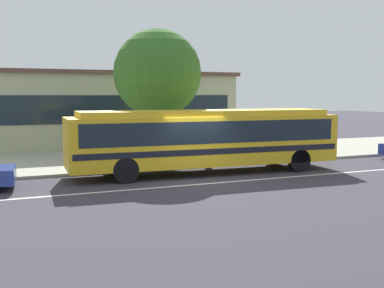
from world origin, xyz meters
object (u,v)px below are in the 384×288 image
object	(u,v)px
pedestrian_waiting_near_sign	(168,140)
street_tree_near_stop	(158,73)
pedestrian_walking_along_curb	(204,140)
transit_bus	(206,137)

from	to	relation	value
pedestrian_waiting_near_sign	street_tree_near_stop	xyz separation A→B (m)	(-0.48, 0.02, 3.21)
pedestrian_waiting_near_sign	street_tree_near_stop	distance (m)	3.25
pedestrian_waiting_near_sign	pedestrian_walking_along_curb	distance (m)	1.78
pedestrian_walking_along_curb	pedestrian_waiting_near_sign	bearing A→B (deg)	153.36
transit_bus	pedestrian_walking_along_curb	bearing A→B (deg)	68.13
pedestrian_walking_along_curb	transit_bus	bearing A→B (deg)	-111.87
pedestrian_waiting_near_sign	pedestrian_walking_along_curb	size ratio (longest dim) A/B	1.02
pedestrian_walking_along_curb	street_tree_near_stop	distance (m)	3.92
pedestrian_walking_along_curb	street_tree_near_stop	world-z (taller)	street_tree_near_stop
transit_bus	pedestrian_walking_along_curb	size ratio (longest dim) A/B	6.75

